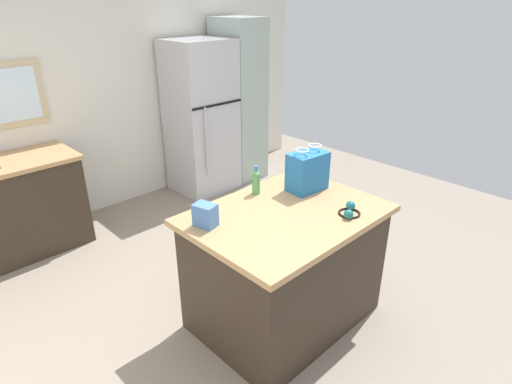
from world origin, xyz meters
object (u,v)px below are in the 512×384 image
Objects in this scene: refrigerator at (201,118)px; shopping_bag at (307,171)px; small_box at (205,215)px; tall_cabinet at (239,101)px; bottle at (256,181)px; ear_defenders at (349,211)px; kitchen_island at (285,267)px.

shopping_bag is at bearing -107.29° from refrigerator.
shopping_bag is 0.90m from small_box.
tall_cabinet is (0.62, 0.00, 0.10)m from refrigerator.
bottle is 0.71m from ear_defenders.
bottle is at bearing 12.47° from small_box.
small_box is 0.74× the size of ear_defenders.
kitchen_island is 6.04× the size of bottle.
shopping_bag is (-0.68, -2.20, 0.15)m from refrigerator.
kitchen_island is 0.65× the size of tall_cabinet.
shopping_bag is 0.49m from ear_defenders.
bottle reaches higher than small_box.
small_box is 0.58m from bottle.
shopping_bag is (-1.30, -2.20, 0.04)m from tall_cabinet.
ear_defenders is (-1.40, -2.66, -0.08)m from tall_cabinet.
bottle is at bearing -129.29° from tall_cabinet.
bottle is at bearing 108.38° from ear_defenders.
bottle is (-1.63, -1.99, -0.01)m from tall_cabinet.
refrigerator reaches higher than bottle.
tall_cabinet is at bearing 54.34° from kitchen_island.
tall_cabinet is 9.87× the size of ear_defenders.
small_box is at bearing -167.53° from bottle.
tall_cabinet reaches higher than ear_defenders.
ear_defenders is at bearing -47.96° from kitchen_island.
kitchen_island is 3.89× the size of shopping_bag.
small_box is (-0.51, 0.23, 0.52)m from kitchen_island.
ear_defenders is at bearing -34.59° from small_box.
shopping_bag reaches higher than small_box.
shopping_bag is at bearing -120.58° from tall_cabinet.
shopping_bag reaches higher than bottle.
refrigerator is at bearing 53.24° from small_box.
bottle is (-1.01, -1.99, 0.10)m from refrigerator.
bottle is at bearing 80.84° from kitchen_island.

